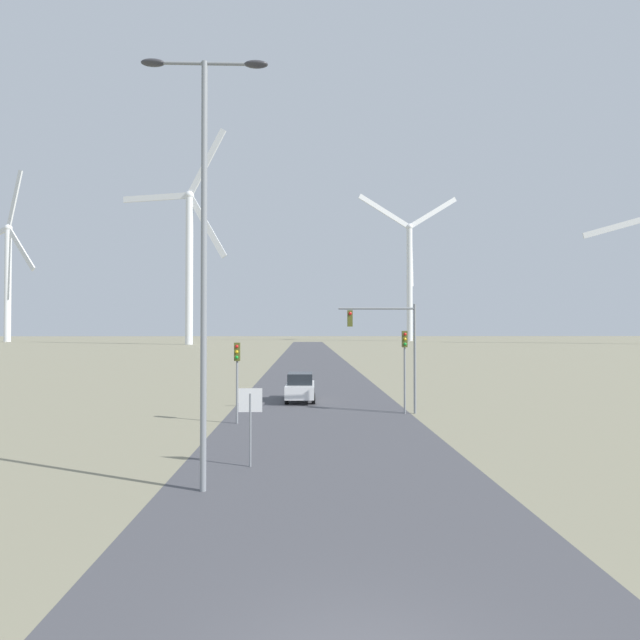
% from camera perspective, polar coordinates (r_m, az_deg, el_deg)
% --- Properties ---
extents(road_surface, '(10.00, 240.00, 0.01)m').
position_cam_1_polar(road_surface, '(54.71, -0.84, -5.89)').
color(road_surface, '#47474C').
rests_on(road_surface, ground).
extents(streetlamp, '(3.70, 0.32, 12.53)m').
position_cam_1_polar(streetlamp, '(15.11, -13.12, 10.38)').
color(streetlamp, gray).
rests_on(streetlamp, ground).
extents(stop_sign_near, '(0.81, 0.07, 2.66)m').
position_cam_1_polar(stop_sign_near, '(17.35, -7.96, -10.34)').
color(stop_sign_near, gray).
rests_on(stop_sign_near, ground).
extents(traffic_light_post_near_left, '(0.28, 0.34, 3.99)m').
position_cam_1_polar(traffic_light_post_near_left, '(25.03, -9.45, -5.01)').
color(traffic_light_post_near_left, gray).
rests_on(traffic_light_post_near_left, ground).
extents(traffic_light_post_near_right, '(0.28, 0.34, 4.56)m').
position_cam_1_polar(traffic_light_post_near_right, '(27.86, 9.66, -3.78)').
color(traffic_light_post_near_right, gray).
rests_on(traffic_light_post_near_right, ground).
extents(traffic_light_mast_overhead, '(4.29, 0.35, 6.04)m').
position_cam_1_polar(traffic_light_mast_overhead, '(27.74, 7.83, -1.80)').
color(traffic_light_mast_overhead, gray).
rests_on(traffic_light_mast_overhead, ground).
extents(car_approaching, '(1.88, 4.13, 1.83)m').
position_cam_1_polar(car_approaching, '(32.41, -2.27, -7.66)').
color(car_approaching, white).
rests_on(car_approaching, ground).
extents(wind_turbine_far_left, '(30.99, 16.28, 59.73)m').
position_cam_1_polar(wind_turbine_far_left, '(206.72, -32.08, 4.91)').
color(wind_turbine_far_left, silver).
rests_on(wind_turbine_far_left, ground).
extents(wind_turbine_left, '(32.35, 7.77, 62.91)m').
position_cam_1_polar(wind_turbine_left, '(152.38, -14.71, 7.69)').
color(wind_turbine_left, silver).
rests_on(wind_turbine_left, ground).
extents(wind_turbine_center, '(39.09, 8.47, 55.58)m').
position_cam_1_polar(wind_turbine_center, '(191.95, 10.19, 5.80)').
color(wind_turbine_center, silver).
rests_on(wind_turbine_center, ground).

